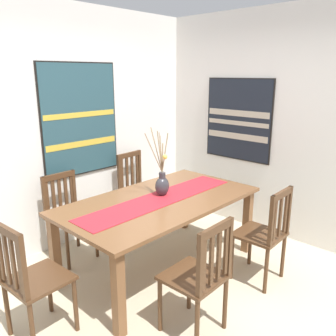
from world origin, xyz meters
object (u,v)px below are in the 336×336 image
at_px(dining_table, 160,208).
at_px(chair_3, 31,279).
at_px(chair_0, 68,214).
at_px(chair_2, 265,233).
at_px(painting_on_side_wall, 238,120).
at_px(painting_on_back_wall, 80,120).
at_px(chair_1, 137,189).
at_px(chair_4, 200,276).
at_px(centerpiece_vase, 162,183).

distance_m(dining_table, chair_3, 1.37).
xyz_separation_m(chair_0, chair_2, (1.03, -1.78, -0.00)).
distance_m(chair_0, painting_on_side_wall, 2.37).
bearing_deg(painting_on_back_wall, chair_1, -22.93).
bearing_deg(painting_on_side_wall, chair_2, -135.88).
relative_size(chair_1, chair_2, 1.03).
height_order(chair_1, chair_4, chair_1).
bearing_deg(chair_0, chair_3, -133.29).
height_order(chair_2, painting_on_back_wall, painting_on_back_wall).
relative_size(chair_4, painting_on_side_wall, 0.92).
xyz_separation_m(chair_3, painting_on_side_wall, (2.91, 0.13, 0.88)).
bearing_deg(chair_4, painting_on_side_wall, 26.33).
bearing_deg(centerpiece_vase, chair_2, -65.49).
relative_size(chair_0, painting_on_back_wall, 0.72).
relative_size(dining_table, chair_2, 2.09).
bearing_deg(chair_4, painting_on_back_wall, 79.45).
distance_m(dining_table, chair_2, 1.04).
xyz_separation_m(chair_1, chair_4, (-1.00, -1.82, -0.01)).
bearing_deg(chair_1, painting_on_back_wall, 157.07).
xyz_separation_m(chair_4, painting_on_side_wall, (2.02, 1.00, 0.88)).
height_order(centerpiece_vase, chair_1, centerpiece_vase).
relative_size(chair_1, painting_on_back_wall, 0.77).
bearing_deg(chair_0, painting_on_back_wall, 35.25).
bearing_deg(painting_on_back_wall, chair_2, -73.65).
bearing_deg(chair_3, chair_0, 46.71).
height_order(dining_table, centerpiece_vase, centerpiece_vase).
height_order(centerpiece_vase, chair_2, centerpiece_vase).
relative_size(centerpiece_vase, chair_0, 0.75).
bearing_deg(centerpiece_vase, dining_table, -147.79).
height_order(centerpiece_vase, painting_on_side_wall, painting_on_side_wall).
bearing_deg(chair_4, dining_table, 61.71).
bearing_deg(painting_on_back_wall, dining_table, -85.71).
height_order(chair_1, painting_on_side_wall, painting_on_side_wall).
distance_m(centerpiece_vase, painting_on_side_wall, 1.54).
bearing_deg(chair_2, chair_3, 155.18).
relative_size(centerpiece_vase, chair_4, 0.73).
bearing_deg(chair_2, centerpiece_vase, 114.51).
height_order(dining_table, chair_0, chair_0).
distance_m(dining_table, chair_1, 1.08).
distance_m(chair_4, painting_on_side_wall, 2.42).
distance_m(dining_table, painting_on_back_wall, 1.43).
relative_size(dining_table, centerpiece_vase, 2.88).
bearing_deg(painting_on_side_wall, chair_0, 159.26).
bearing_deg(chair_4, chair_0, 91.07).
height_order(centerpiece_vase, painting_on_back_wall, painting_on_back_wall).
xyz_separation_m(chair_2, painting_on_side_wall, (1.03, 1.00, 0.89)).
height_order(dining_table, chair_1, chair_1).
bearing_deg(chair_2, dining_table, 120.49).
xyz_separation_m(dining_table, chair_3, (-1.36, -0.01, -0.16)).
height_order(chair_0, painting_on_back_wall, painting_on_back_wall).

